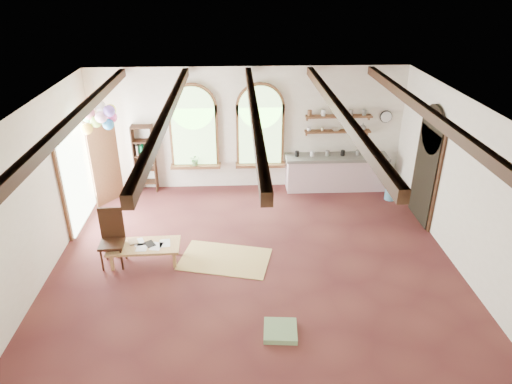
{
  "coord_description": "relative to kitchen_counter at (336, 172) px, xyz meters",
  "views": [
    {
      "loc": [
        -0.32,
        -7.76,
        5.36
      ],
      "look_at": [
        0.06,
        0.6,
        1.22
      ],
      "focal_mm": 32.0,
      "sensor_mm": 36.0,
      "label": 1
    }
  ],
  "objects": [
    {
      "name": "water_jug_b",
      "position": [
        1.52,
        -0.03,
        -0.25
      ],
      "size": [
        0.27,
        0.27,
        0.52
      ],
      "color": "#5998BF",
      "rests_on": "floor"
    },
    {
      "name": "floor_mat",
      "position": [
        -2.9,
        -3.21,
        -0.47
      ],
      "size": [
        1.99,
        1.49,
        0.02
      ],
      "primitive_type": "cube",
      "rotation": [
        0.0,
        0.0,
        -0.24
      ],
      "color": "tan",
      "rests_on": "floor"
    },
    {
      "name": "window_left",
      "position": [
        -3.7,
        0.23,
        1.16
      ],
      "size": [
        1.3,
        0.28,
        2.2
      ],
      "color": "brown",
      "rests_on": "floor"
    },
    {
      "name": "tablet",
      "position": [
        -4.38,
        -3.19,
        -0.07
      ],
      "size": [
        0.27,
        0.29,
        0.01
      ],
      "primitive_type": "cube",
      "rotation": [
        0.0,
        0.0,
        0.54
      ],
      "color": "black",
      "rests_on": "coffee_table"
    },
    {
      "name": "coffee_table",
      "position": [
        -4.5,
        -3.22,
        -0.12
      ],
      "size": [
        1.43,
        0.69,
        0.4
      ],
      "color": "tan",
      "rests_on": "floor"
    },
    {
      "name": "shelf_bowl_b",
      "position": [
        0.3,
        0.18,
        1.12
      ],
      "size": [
        0.2,
        0.2,
        0.06
      ],
      "primitive_type": "imported",
      "color": "#8C664C",
      "rests_on": "wall_shelf_lower"
    },
    {
      "name": "right_doorway",
      "position": [
        1.65,
        -1.7,
        0.62
      ],
      "size": [
        0.1,
        1.3,
        2.4
      ],
      "primitive_type": "cube",
      "color": "black",
      "rests_on": "floor"
    },
    {
      "name": "potted_plant_right",
      "position": [
        -2.0,
        0.12,
        0.37
      ],
      "size": [
        0.27,
        0.23,
        0.3
      ],
      "primitive_type": "imported",
      "color": "#598C4C",
      "rests_on": "window_right"
    },
    {
      "name": "floor",
      "position": [
        -2.3,
        -3.2,
        -0.48
      ],
      "size": [
        8.0,
        8.0,
        0.0
      ],
      "primitive_type": "plane",
      "color": "brown",
      "rests_on": "ground"
    },
    {
      "name": "ceiling_beams",
      "position": [
        -2.3,
        -3.2,
        2.62
      ],
      "size": [
        6.2,
        6.8,
        0.18
      ],
      "primitive_type": null,
      "color": "#341910",
      "rests_on": "ceiling"
    },
    {
      "name": "wall_clock",
      "position": [
        1.25,
        0.25,
        1.42
      ],
      "size": [
        0.32,
        0.04,
        0.32
      ],
      "primitive_type": "cylinder",
      "rotation": [
        1.57,
        0.0,
        0.0
      ],
      "color": "black",
      "rests_on": "wall_back"
    },
    {
      "name": "potted_plant_left",
      "position": [
        -3.7,
        0.12,
        0.37
      ],
      "size": [
        0.27,
        0.23,
        0.3
      ],
      "primitive_type": "imported",
      "color": "#598C4C",
      "rests_on": "window_left"
    },
    {
      "name": "table_book",
      "position": [
        -4.81,
        -3.13,
        -0.06
      ],
      "size": [
        0.26,
        0.3,
        0.02
      ],
      "primitive_type": "imported",
      "rotation": [
        0.0,
        0.0,
        0.4
      ],
      "color": "olive",
      "rests_on": "coffee_table"
    },
    {
      "name": "shelf_cup_a",
      "position": [
        -0.75,
        0.18,
        1.14
      ],
      "size": [
        0.12,
        0.1,
        0.1
      ],
      "primitive_type": "imported",
      "color": "white",
      "rests_on": "wall_shelf_lower"
    },
    {
      "name": "wall_shelf_upper",
      "position": [
        0.0,
        0.18,
        1.47
      ],
      "size": [
        1.7,
        0.24,
        0.04
      ],
      "primitive_type": "cube",
      "color": "brown",
      "rests_on": "wall_back"
    },
    {
      "name": "left_doorway",
      "position": [
        -6.25,
        -1.4,
        0.67
      ],
      "size": [
        0.1,
        1.9,
        2.5
      ],
      "primitive_type": "cube",
      "color": "brown",
      "rests_on": "floor"
    },
    {
      "name": "floor_cushion",
      "position": [
        -1.97,
        -5.34,
        -0.43
      ],
      "size": [
        0.58,
        0.58,
        0.09
      ],
      "primitive_type": "cube",
      "rotation": [
        0.0,
        0.0,
        -0.08
      ],
      "color": "#769D6C",
      "rests_on": "floor"
    },
    {
      "name": "side_chair",
      "position": [
        -5.1,
        -3.25,
        -0.13
      ],
      "size": [
        0.49,
        0.49,
        1.18
      ],
      "color": "#341910",
      "rests_on": "floor"
    },
    {
      "name": "balloon_cluster",
      "position": [
        -5.7,
        -0.9,
        1.87
      ],
      "size": [
        0.88,
        0.88,
        1.16
      ],
      "color": "silver",
      "rests_on": "floor"
    },
    {
      "name": "window_right",
      "position": [
        -2.0,
        0.23,
        1.16
      ],
      "size": [
        1.3,
        0.28,
        2.2
      ],
      "color": "brown",
      "rests_on": "floor"
    },
    {
      "name": "shelf_vase",
      "position": [
        0.65,
        0.18,
        1.19
      ],
      "size": [
        0.18,
        0.18,
        0.19
      ],
      "primitive_type": "imported",
      "color": "slate",
      "rests_on": "wall_shelf_lower"
    },
    {
      "name": "bookshelf",
      "position": [
        -5.0,
        0.12,
        0.42
      ],
      "size": [
        0.53,
        0.32,
        1.8
      ],
      "color": "#341910",
      "rests_on": "floor"
    },
    {
      "name": "wall_shelf_lower",
      "position": [
        0.0,
        0.18,
        1.07
      ],
      "size": [
        1.7,
        0.24,
        0.04
      ],
      "primitive_type": "cube",
      "color": "brown",
      "rests_on": "wall_back"
    },
    {
      "name": "kitchen_counter",
      "position": [
        0.0,
        0.0,
        0.0
      ],
      "size": [
        2.68,
        0.62,
        0.94
      ],
      "color": "beige",
      "rests_on": "floor"
    },
    {
      "name": "shelf_cup_b",
      "position": [
        -0.4,
        0.18,
        1.14
      ],
      "size": [
        0.1,
        0.1,
        0.09
      ],
      "primitive_type": "imported",
      "color": "beige",
      "rests_on": "wall_shelf_lower"
    },
    {
      "name": "shelf_bowl_a",
      "position": [
        -0.05,
        0.18,
        1.12
      ],
      "size": [
        0.22,
        0.22,
        0.05
      ],
      "primitive_type": "imported",
      "color": "beige",
      "rests_on": "wall_shelf_lower"
    },
    {
      "name": "water_jug_a",
      "position": [
        1.29,
        -0.7,
        -0.25
      ],
      "size": [
        0.27,
        0.27,
        0.53
      ],
      "color": "#5998BF",
      "rests_on": "floor"
    }
  ]
}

